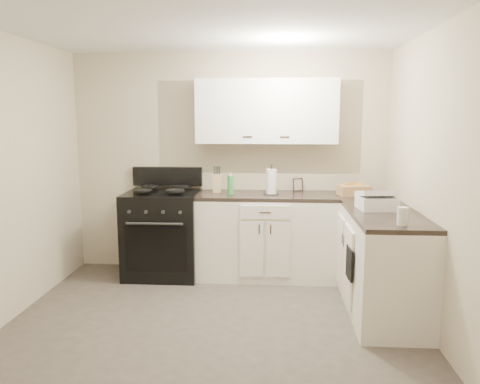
# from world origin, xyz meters

# --- Properties ---
(floor) EXTENTS (3.60, 3.60, 0.00)m
(floor) POSITION_xyz_m (0.00, 0.00, 0.00)
(floor) COLOR #473F38
(floor) RESTS_ON ground
(ceiling) EXTENTS (3.60, 3.60, 0.00)m
(ceiling) POSITION_xyz_m (0.00, 0.00, 2.50)
(ceiling) COLOR white
(ceiling) RESTS_ON wall_back
(wall_back) EXTENTS (3.60, 0.00, 3.60)m
(wall_back) POSITION_xyz_m (0.00, 1.80, 1.25)
(wall_back) COLOR beige
(wall_back) RESTS_ON ground
(wall_right) EXTENTS (0.00, 3.60, 3.60)m
(wall_right) POSITION_xyz_m (1.80, 0.00, 1.25)
(wall_right) COLOR beige
(wall_right) RESTS_ON ground
(wall_front) EXTENTS (3.60, 0.00, 3.60)m
(wall_front) POSITION_xyz_m (0.00, -1.80, 1.25)
(wall_front) COLOR beige
(wall_front) RESTS_ON ground
(base_cabinets_back) EXTENTS (1.55, 0.60, 0.90)m
(base_cabinets_back) POSITION_xyz_m (0.43, 1.50, 0.45)
(base_cabinets_back) COLOR white
(base_cabinets_back) RESTS_ON floor
(base_cabinets_right) EXTENTS (0.60, 1.90, 0.90)m
(base_cabinets_right) POSITION_xyz_m (1.50, 0.85, 0.45)
(base_cabinets_right) COLOR white
(base_cabinets_right) RESTS_ON floor
(countertop_back) EXTENTS (1.55, 0.60, 0.04)m
(countertop_back) POSITION_xyz_m (0.43, 1.50, 0.92)
(countertop_back) COLOR black
(countertop_back) RESTS_ON base_cabinets_back
(countertop_right) EXTENTS (0.60, 1.90, 0.04)m
(countertop_right) POSITION_xyz_m (1.50, 0.85, 0.92)
(countertop_right) COLOR black
(countertop_right) RESTS_ON base_cabinets_right
(upper_cabinets) EXTENTS (1.55, 0.30, 0.70)m
(upper_cabinets) POSITION_xyz_m (0.43, 1.65, 1.84)
(upper_cabinets) COLOR white
(upper_cabinets) RESTS_ON wall_back
(stove) EXTENTS (0.81, 0.69, 0.98)m
(stove) POSITION_xyz_m (-0.73, 1.48, 0.46)
(stove) COLOR black
(stove) RESTS_ON floor
(knife_block) EXTENTS (0.10, 0.09, 0.21)m
(knife_block) POSITION_xyz_m (-0.12, 1.58, 1.04)
(knife_block) COLOR #D9BE85
(knife_block) RESTS_ON countertop_back
(paper_towel) EXTENTS (0.13, 0.13, 0.28)m
(paper_towel) POSITION_xyz_m (0.49, 1.49, 1.08)
(paper_towel) COLOR white
(paper_towel) RESTS_ON countertop_back
(soap_bottle) EXTENTS (0.08, 0.08, 0.20)m
(soap_bottle) POSITION_xyz_m (0.04, 1.47, 1.04)
(soap_bottle) COLOR green
(soap_bottle) RESTS_ON countertop_back
(picture_frame) EXTENTS (0.12, 0.08, 0.15)m
(picture_frame) POSITION_xyz_m (0.79, 1.73, 1.01)
(picture_frame) COLOR black
(picture_frame) RESTS_ON countertop_back
(wicker_basket) EXTENTS (0.36, 0.28, 0.11)m
(wicker_basket) POSITION_xyz_m (1.38, 1.49, 0.99)
(wicker_basket) COLOR tan
(wicker_basket) RESTS_ON countertop_right
(countertop_grill) EXTENTS (0.35, 0.33, 0.12)m
(countertop_grill) POSITION_xyz_m (1.45, 0.71, 1.00)
(countertop_grill) COLOR white
(countertop_grill) RESTS_ON countertop_right
(glass_jar) EXTENTS (0.09, 0.09, 0.14)m
(glass_jar) POSITION_xyz_m (1.51, 0.07, 1.01)
(glass_jar) COLOR silver
(glass_jar) RESTS_ON countertop_right
(oven_mitt_near) EXTENTS (0.02, 0.16, 0.27)m
(oven_mitt_near) POSITION_xyz_m (1.18, 0.35, 0.52)
(oven_mitt_near) COLOR black
(oven_mitt_near) RESTS_ON base_cabinets_right
(oven_mitt_far) EXTENTS (0.02, 0.16, 0.28)m
(oven_mitt_far) POSITION_xyz_m (1.18, 0.47, 0.51)
(oven_mitt_far) COLOR black
(oven_mitt_far) RESTS_ON base_cabinets_right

